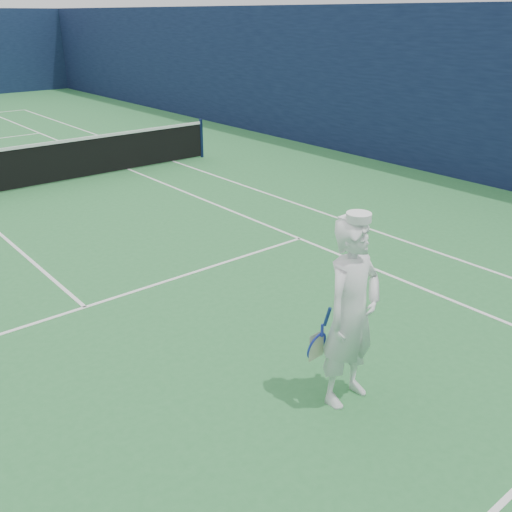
# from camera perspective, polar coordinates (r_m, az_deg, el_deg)

# --- Properties ---
(tennis_player) EXTENTS (0.82, 0.52, 2.07)m
(tennis_player) POSITION_cam_1_polar(r_m,az_deg,el_deg) (5.80, 9.52, -5.67)
(tennis_player) COLOR white
(tennis_player) RESTS_ON ground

